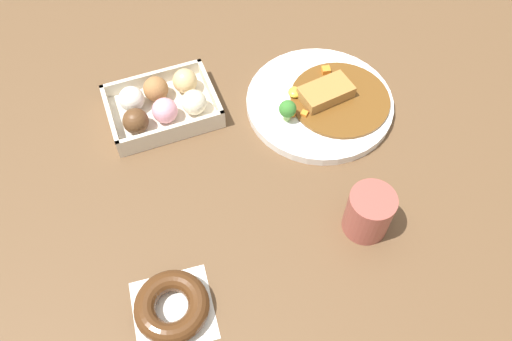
{
  "coord_description": "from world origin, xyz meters",
  "views": [
    {
      "loc": [
        -0.19,
        -0.5,
        0.76
      ],
      "look_at": [
        -0.01,
        -0.05,
        0.03
      ],
      "focal_mm": 35.29,
      "sensor_mm": 36.0,
      "label": 1
    }
  ],
  "objects_px": {
    "donut_box": "(162,104)",
    "chocolate_ring_donut": "(172,307)",
    "curry_plate": "(321,102)",
    "coffee_mug": "(369,213)"
  },
  "relations": [
    {
      "from": "donut_box",
      "to": "chocolate_ring_donut",
      "type": "relative_size",
      "value": 1.56
    },
    {
      "from": "donut_box",
      "to": "chocolate_ring_donut",
      "type": "bearing_deg",
      "value": -102.99
    },
    {
      "from": "donut_box",
      "to": "curry_plate",
      "type": "bearing_deg",
      "value": -17.61
    },
    {
      "from": "curry_plate",
      "to": "donut_box",
      "type": "distance_m",
      "value": 0.31
    },
    {
      "from": "coffee_mug",
      "to": "curry_plate",
      "type": "bearing_deg",
      "value": 80.83
    },
    {
      "from": "donut_box",
      "to": "coffee_mug",
      "type": "height_order",
      "value": "coffee_mug"
    },
    {
      "from": "curry_plate",
      "to": "donut_box",
      "type": "bearing_deg",
      "value": 162.39
    },
    {
      "from": "curry_plate",
      "to": "donut_box",
      "type": "xyz_separation_m",
      "value": [
        -0.3,
        0.09,
        0.01
      ]
    },
    {
      "from": "curry_plate",
      "to": "chocolate_ring_donut",
      "type": "height_order",
      "value": "curry_plate"
    },
    {
      "from": "curry_plate",
      "to": "chocolate_ring_donut",
      "type": "distance_m",
      "value": 0.49
    }
  ]
}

